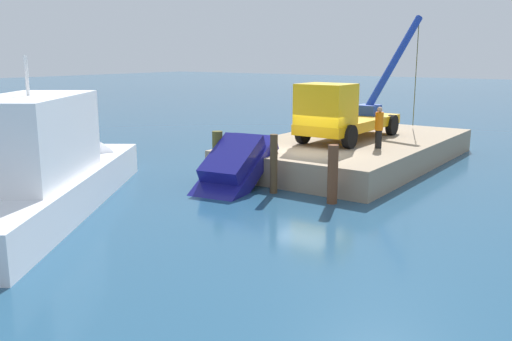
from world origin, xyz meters
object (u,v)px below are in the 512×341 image
(dock_worker, at_px, (379,127))
(crane_truck, at_px, (343,112))
(salvaged_car, at_px, (233,170))
(moored_yacht, at_px, (62,179))

(dock_worker, bearing_deg, crane_truck, -110.43)
(crane_truck, relative_size, dock_worker, 5.15)
(salvaged_car, xyz_separation_m, moored_yacht, (4.64, -4.07, -0.03))
(crane_truck, height_order, moored_yacht, crane_truck)
(crane_truck, xyz_separation_m, salvaged_car, (6.35, -1.40, -1.71))
(salvaged_car, distance_m, moored_yacht, 6.17)
(crane_truck, relative_size, salvaged_car, 2.03)
(dock_worker, height_order, moored_yacht, moored_yacht)
(dock_worker, bearing_deg, moored_yacht, -36.37)
(crane_truck, distance_m, salvaged_car, 6.72)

